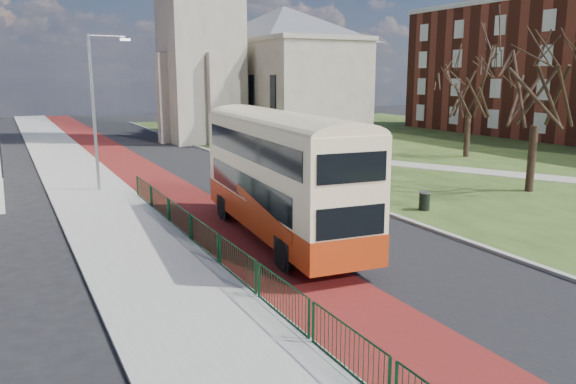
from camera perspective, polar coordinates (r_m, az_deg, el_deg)
ground at (r=16.41m, az=7.81°, el=-10.06°), size 160.00×160.00×0.00m
road_carriageway at (r=34.57m, az=-9.28°, el=1.52°), size 9.00×120.00×0.01m
bus_lane at (r=33.86m, az=-13.62°, el=1.13°), size 3.40×120.00×0.01m
pavement_west at (r=33.20m, az=-20.00°, el=0.63°), size 4.00×120.00×0.12m
kerb_west at (r=33.49m, az=-16.62°, el=0.95°), size 0.25×120.00×0.13m
kerb_east at (r=38.00m, az=-3.60°, el=2.66°), size 0.25×80.00×0.13m
grass_green at (r=49.34m, az=18.16°, el=4.15°), size 40.00×80.00×0.04m
footpath at (r=37.01m, az=24.68°, el=1.34°), size 18.84×32.82×0.03m
pedestrian_railing at (r=18.30m, az=-7.10°, el=-5.87°), size 0.07×24.00×1.12m
streetlamp at (r=30.79m, az=-18.90°, el=8.40°), size 2.13×0.18×8.00m
bus at (r=20.70m, az=-0.80°, el=2.18°), size 3.49×11.16×4.59m
winter_tree_near at (r=31.85m, az=24.17°, el=11.01°), size 7.43×7.43×8.90m
winter_tree_far at (r=44.14m, az=18.04°, el=10.36°), size 6.93×6.93×7.76m
litter_bin at (r=26.26m, az=13.69°, el=-0.89°), size 0.57×0.57×0.85m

